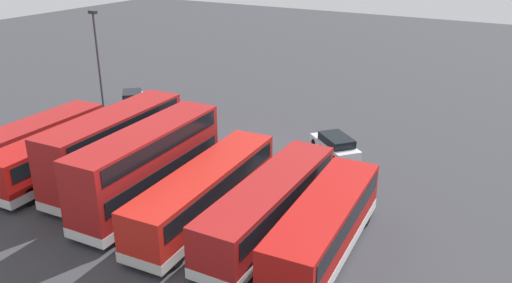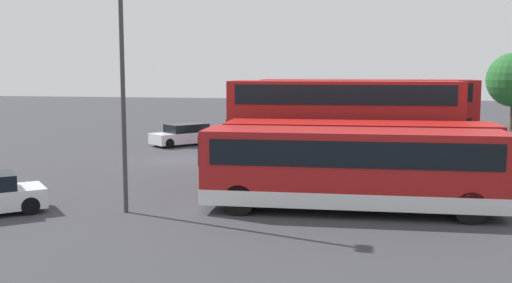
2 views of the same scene
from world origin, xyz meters
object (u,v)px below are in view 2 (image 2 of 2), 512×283
at_px(bus_single_deck_second, 357,123).
at_px(car_small_green, 185,135).
at_px(bus_single_deck_sixth, 358,155).
at_px(lamp_post_tall, 122,63).
at_px(bus_double_decker_fourth, 366,120).
at_px(bus_single_deck_third, 362,129).
at_px(bus_single_deck_near_end, 366,119).
at_px(bus_single_deck_seventh, 352,167).
at_px(bus_double_decker_fifth, 343,126).

distance_m(bus_single_deck_second, car_small_green, 11.48).
distance_m(bus_single_deck_sixth, lamp_post_tall, 10.06).
relative_size(bus_double_decker_fourth, lamp_post_tall, 1.20).
xyz_separation_m(bus_single_deck_third, car_small_green, (-2.82, -11.81, -0.92)).
xyz_separation_m(bus_double_decker_fourth, bus_single_deck_sixth, (7.25, -0.18, -0.83)).
height_order(bus_single_deck_near_end, bus_double_decker_fourth, bus_double_decker_fourth).
xyz_separation_m(bus_single_deck_second, bus_single_deck_third, (3.76, 0.40, 0.00)).
relative_size(bus_single_deck_second, bus_double_decker_fourth, 1.05).
relative_size(bus_single_deck_sixth, bus_single_deck_seventh, 1.02).
distance_m(bus_single_deck_second, bus_double_decker_fourth, 7.55).
relative_size(bus_single_deck_third, bus_single_deck_sixth, 1.10).
height_order(bus_single_deck_third, bus_single_deck_seventh, same).
relative_size(bus_single_deck_third, bus_double_decker_fourth, 1.09).
xyz_separation_m(bus_single_deck_near_end, bus_single_deck_third, (7.04, -0.12, 0.00)).
relative_size(bus_single_deck_second, bus_single_deck_sixth, 1.06).
xyz_separation_m(bus_single_deck_sixth, car_small_green, (-13.79, -11.88, -0.92)).
bearing_deg(car_small_green, lamp_post_tall, 11.65).
height_order(bus_single_deck_third, bus_single_deck_sixth, same).
bearing_deg(bus_single_deck_seventh, car_small_green, -145.28).
xyz_separation_m(car_small_green, lamp_post_tall, (18.56, 3.83, 4.61)).
bearing_deg(bus_double_decker_fourth, bus_double_decker_fifth, -15.83).
height_order(bus_single_deck_second, bus_single_deck_seventh, same).
distance_m(bus_single_deck_near_end, car_small_green, 12.69).
bearing_deg(bus_single_deck_near_end, bus_double_decker_fifth, -3.54).
bearing_deg(bus_double_decker_fourth, car_small_green, -118.48).
bearing_deg(bus_double_decker_fourth, bus_single_deck_near_end, -179.31).
height_order(bus_double_decker_fourth, bus_single_deck_sixth, bus_double_decker_fourth).
distance_m(bus_single_deck_near_end, bus_single_deck_seventh, 21.13).
bearing_deg(car_small_green, bus_single_deck_near_end, 109.45).
bearing_deg(bus_single_deck_third, bus_single_deck_second, -173.87).
height_order(bus_single_deck_sixth, car_small_green, bus_single_deck_sixth).
bearing_deg(bus_single_deck_sixth, bus_single_deck_third, -179.65).
bearing_deg(bus_single_deck_near_end, bus_double_decker_fourth, 0.69).
bearing_deg(bus_double_decker_fifth, bus_single_deck_near_end, 176.46).
height_order(bus_single_deck_third, bus_double_decker_fourth, bus_double_decker_fourth).
xyz_separation_m(bus_single_deck_sixth, bus_single_deck_seventh, (3.13, -0.15, -0.00)).
bearing_deg(bus_single_deck_second, bus_single_deck_sixth, 1.83).
relative_size(bus_single_deck_third, bus_single_deck_seventh, 1.13).
bearing_deg(bus_single_deck_third, bus_single_deck_seventh, -0.33).
height_order(bus_single_deck_seventh, lamp_post_tall, lamp_post_tall).
bearing_deg(bus_double_decker_fifth, lamp_post_tall, -40.57).
distance_m(bus_double_decker_fifth, bus_single_deck_sixth, 3.84).
height_order(bus_single_deck_seventh, car_small_green, bus_single_deck_seventh).
xyz_separation_m(bus_double_decker_fourth, car_small_green, (-6.54, -12.06, -1.75)).
bearing_deg(car_small_green, bus_single_deck_sixth, 40.74).
distance_m(bus_single_deck_third, bus_double_decker_fifth, 7.40).
xyz_separation_m(bus_single_deck_near_end, car_small_green, (4.21, -11.93, -0.92)).
distance_m(bus_single_deck_third, bus_single_deck_seventh, 14.10).
bearing_deg(bus_single_deck_near_end, bus_single_deck_second, -9.09).
distance_m(bus_double_decker_fifth, car_small_green, 15.09).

